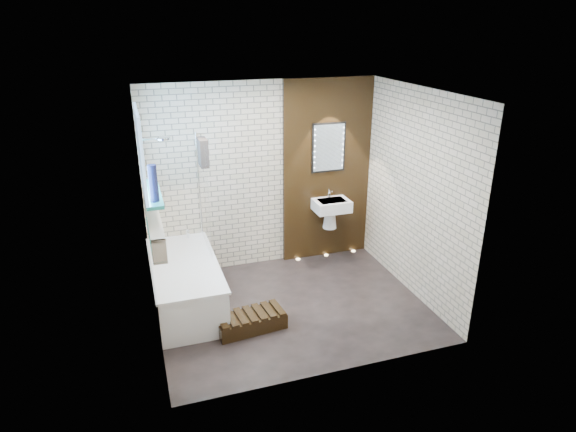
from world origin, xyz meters
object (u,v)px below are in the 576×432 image
object	(u,v)px
bathtub	(186,284)
walnut_step	(250,322)
washbasin	(331,209)
bath_screen	(204,194)
led_mirror	(329,148)

from	to	relation	value
bathtub	walnut_step	distance (m)	1.00
washbasin	walnut_step	bearing A→B (deg)	-138.44
bathtub	washbasin	bearing A→B (deg)	16.01
bathtub	washbasin	size ratio (longest dim) A/B	3.00
bath_screen	washbasin	size ratio (longest dim) A/B	2.41
led_mirror	walnut_step	xyz separation A→B (m)	(-1.55, -1.53, -1.56)
washbasin	led_mirror	bearing A→B (deg)	90.00
bath_screen	led_mirror	world-z (taller)	led_mirror
bathtub	bath_screen	world-z (taller)	bath_screen
bathtub	bath_screen	bearing A→B (deg)	51.10
washbasin	walnut_step	size ratio (longest dim) A/B	0.74
led_mirror	walnut_step	world-z (taller)	led_mirror
led_mirror	bathtub	bearing A→B (deg)	-160.22
bathtub	bath_screen	distance (m)	1.14
led_mirror	washbasin	bearing A→B (deg)	-90.00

